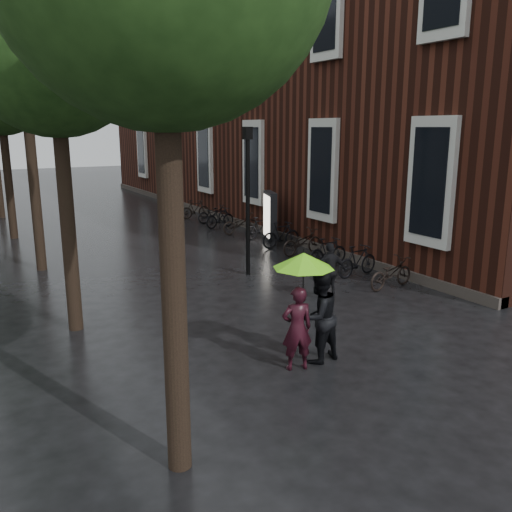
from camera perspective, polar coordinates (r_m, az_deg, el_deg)
ground at (r=9.35m, az=19.04°, el=-16.15°), size 120.00×120.00×0.00m
brick_building at (r=29.87m, az=4.55°, el=16.24°), size 10.20×33.20×12.00m
street_trees at (r=21.29m, az=-24.64°, el=17.21°), size 4.33×34.03×8.91m
person_burgundy at (r=10.28m, az=4.33°, el=-7.61°), size 0.68×0.53×1.63m
person_black at (r=10.64m, az=6.62°, el=-6.34°), size 0.99×0.83×1.84m
lime_umbrella at (r=10.11m, az=5.03°, el=-0.48°), size 1.17×1.17×1.72m
pedestrian_walking at (r=14.52m, az=7.80°, el=-1.59°), size 0.95×0.51×1.54m
parked_bicycles at (r=21.26m, az=1.53°, el=2.47°), size 2.03×14.60×1.01m
ad_lightbox at (r=21.64m, az=1.46°, el=4.14°), size 0.31×1.34×2.02m
lamp_post at (r=16.48m, az=-0.88°, el=7.28°), size 0.23×0.23×4.51m
cycle_sign at (r=23.65m, az=-22.30°, el=5.64°), size 0.14×0.47×2.58m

